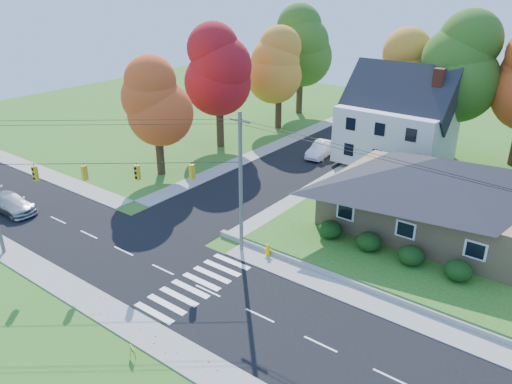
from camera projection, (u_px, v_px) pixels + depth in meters
ground at (208, 291)px, 30.70m from camera, size 120.00×120.00×0.00m
road_main at (208, 291)px, 30.70m from camera, size 90.00×8.00×0.02m
road_cross at (315, 154)px, 54.12m from camera, size 8.00×44.00×0.02m
sidewalk_north at (257, 257)px, 34.34m from camera, size 90.00×2.00×0.08m
sidewalk_south at (146, 333)px, 27.03m from camera, size 90.00×2.00×0.08m
ranch_house at (434, 191)px, 36.65m from camera, size 14.60×10.60×5.40m
colonial_house at (397, 121)px, 49.30m from camera, size 10.40×8.40×9.60m
hedge_row at (390, 248)px, 33.25m from camera, size 10.70×1.70×1.27m
traffic_infrastructure at (218, 208)px, 29.71m from camera, size 38.10×10.66×10.00m
tree_lot_0 at (405, 72)px, 53.32m from camera, size 6.72×6.72×12.51m
tree_lot_1 at (462, 67)px, 48.74m from camera, size 7.84×7.84×14.60m
tree_west_0 at (156, 101)px, 46.02m from camera, size 6.16×6.16×11.47m
tree_west_1 at (218, 71)px, 53.35m from camera, size 7.28×7.28×13.56m
tree_west_2 at (279, 65)px, 60.36m from camera, size 6.72×6.72×12.51m
tree_west_3 at (301, 46)px, 66.79m from camera, size 7.84×7.84×14.60m
silver_sedan at (10, 203)px, 40.70m from camera, size 5.24×2.31×1.50m
white_car at (322, 149)px, 53.12m from camera, size 2.20×5.04×1.61m
fire_hydrant at (268, 250)px, 34.35m from camera, size 0.53×0.41×0.93m
yard_sign at (132, 350)px, 25.18m from camera, size 0.52×0.22×0.68m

